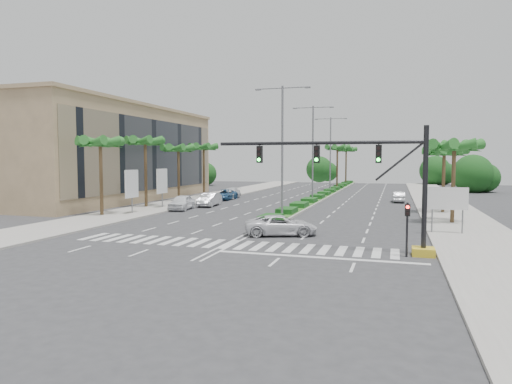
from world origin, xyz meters
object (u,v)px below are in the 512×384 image
car_parked_b (209,200)px  car_right (398,197)px  car_parked_c (225,195)px  car_parked_d (231,193)px  car_parked_a (182,202)px  car_crossing (281,225)px

car_parked_b → car_right: size_ratio=1.15×
car_parked_b → car_right: (20.78, 11.57, -0.10)m
car_parked_c → car_parked_d: 2.31m
car_parked_a → car_parked_b: car_parked_a is taller
car_parked_a → car_parked_d: size_ratio=0.95×
car_crossing → car_parked_d: bearing=7.0°
car_parked_a → car_parked_d: (0.00, 15.01, -0.09)m
car_parked_d → car_crossing: 31.25m
car_parked_d → car_right: car_parked_d is taller
car_parked_d → car_right: 22.15m
car_parked_b → car_parked_d: 10.75m
car_parked_c → car_crossing: car_crossing is taller
car_parked_c → car_parked_d: (0.00, 2.31, 0.03)m
car_parked_a → car_parked_c: size_ratio=0.96×
car_parked_c → car_crossing: bearing=-61.3°
car_parked_a → car_right: car_parked_a is taller
car_parked_b → car_crossing: car_parked_b is taller
car_right → car_parked_d: bearing=-1.0°
car_parked_b → car_crossing: size_ratio=0.91×
car_parked_a → car_right: 27.26m
car_crossing → car_right: size_ratio=1.26×
car_right → car_parked_c: bearing=4.9°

